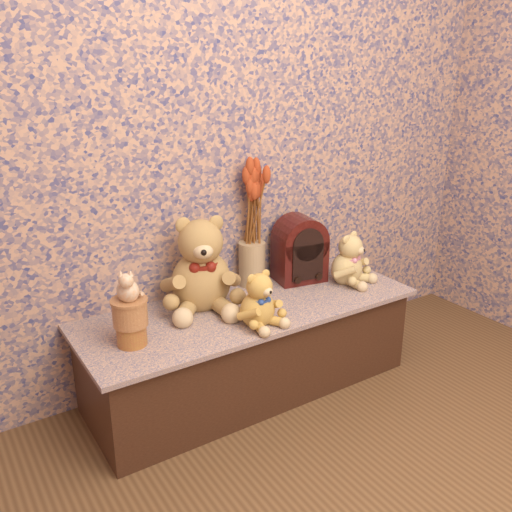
{
  "coord_description": "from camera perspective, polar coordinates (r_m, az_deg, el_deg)",
  "views": [
    {
      "loc": [
        -1.13,
        -0.57,
        1.4
      ],
      "look_at": [
        0.0,
        1.19,
        0.64
      ],
      "focal_mm": 38.91,
      "sensor_mm": 36.0,
      "label": 1
    }
  ],
  "objects": [
    {
      "name": "display_shelf",
      "position": [
        2.45,
        -0.64,
        -9.37
      ],
      "size": [
        1.46,
        0.54,
        0.4
      ],
      "primitive_type": "cube",
      "color": "navy",
      "rests_on": "ground"
    },
    {
      "name": "teddy_large",
      "position": [
        2.29,
        -5.72,
        -0.25
      ],
      "size": [
        0.46,
        0.49,
        0.42
      ],
      "primitive_type": null,
      "rotation": [
        0.0,
        0.0,
        -0.36
      ],
      "color": "#A16D3E",
      "rests_on": "display_shelf"
    },
    {
      "name": "teddy_medium",
      "position": [
        2.16,
        0.16,
        -4.14
      ],
      "size": [
        0.22,
        0.25,
        0.24
      ],
      "primitive_type": null,
      "rotation": [
        0.0,
        0.0,
        0.17
      ],
      "color": "#B57F33",
      "rests_on": "display_shelf"
    },
    {
      "name": "teddy_small",
      "position": [
        2.59,
        9.4,
        0.01
      ],
      "size": [
        0.28,
        0.3,
        0.26
      ],
      "primitive_type": null,
      "rotation": [
        0.0,
        0.0,
        0.41
      ],
      "color": "tan",
      "rests_on": "display_shelf"
    },
    {
      "name": "cathedral_radio",
      "position": [
        2.58,
        4.5,
        0.8
      ],
      "size": [
        0.25,
        0.2,
        0.31
      ],
      "primitive_type": null,
      "rotation": [
        0.0,
        0.0,
        -0.17
      ],
      "color": "#390D0A",
      "rests_on": "display_shelf"
    },
    {
      "name": "ceramic_vase",
      "position": [
        2.53,
        -0.42,
        -0.78
      ],
      "size": [
        0.14,
        0.14,
        0.2
      ],
      "primitive_type": "cylinder",
      "rotation": [
        0.0,
        0.0,
        -0.21
      ],
      "color": "tan",
      "rests_on": "display_shelf"
    },
    {
      "name": "dried_stalks",
      "position": [
        2.44,
        -0.44,
        5.84
      ],
      "size": [
        0.27,
        0.27,
        0.4
      ],
      "primitive_type": null,
      "rotation": [
        0.0,
        0.0,
        0.34
      ],
      "color": "#B23F1C",
      "rests_on": "ceramic_vase"
    },
    {
      "name": "biscuit_tin_lower",
      "position": [
        2.09,
        -12.66,
        -7.88
      ],
      "size": [
        0.14,
        0.14,
        0.08
      ],
      "primitive_type": "cylinder",
      "rotation": [
        0.0,
        0.0,
        0.38
      ],
      "color": "#B19034",
      "rests_on": "display_shelf"
    },
    {
      "name": "biscuit_tin_upper",
      "position": [
        2.05,
        -12.84,
        -5.69
      ],
      "size": [
        0.14,
        0.14,
        0.1
      ],
      "primitive_type": "cylinder",
      "rotation": [
        0.0,
        0.0,
        0.1
      ],
      "color": "tan",
      "rests_on": "biscuit_tin_lower"
    },
    {
      "name": "cat_figurine",
      "position": [
        2.01,
        -13.09,
        -2.78
      ],
      "size": [
        0.13,
        0.13,
        0.13
      ],
      "primitive_type": null,
      "rotation": [
        0.0,
        0.0,
        -0.43
      ],
      "color": "silver",
      "rests_on": "biscuit_tin_upper"
    }
  ]
}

